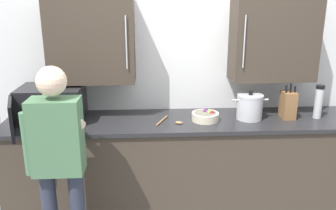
% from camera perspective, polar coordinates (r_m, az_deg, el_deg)
% --- Properties ---
extents(back_wall_tiled, '(3.45, 0.44, 2.88)m').
position_cam_1_polar(back_wall_tiled, '(3.29, 2.27, 8.41)').
color(back_wall_tiled, white).
rests_on(back_wall_tiled, ground_plane).
extents(counter_unit, '(3.17, 0.65, 0.95)m').
position_cam_1_polar(counter_unit, '(3.30, 2.59, -10.15)').
color(counter_unit, '#3D3328').
rests_on(counter_unit, ground_plane).
extents(microwave_oven, '(0.55, 0.76, 0.30)m').
position_cam_1_polar(microwave_oven, '(3.20, -18.83, 0.13)').
color(microwave_oven, black).
rests_on(microwave_oven, counter_unit).
extents(wooden_spoon, '(0.24, 0.24, 0.02)m').
position_cam_1_polar(wooden_spoon, '(3.03, 0.33, -2.69)').
color(wooden_spoon, '#A37547').
rests_on(wooden_spoon, counter_unit).
extents(thermos_flask, '(0.07, 0.07, 0.30)m').
position_cam_1_polar(thermos_flask, '(3.38, 23.27, 0.52)').
color(thermos_flask, '#B7BABF').
rests_on(thermos_flask, counter_unit).
extents(fruit_bowl, '(0.24, 0.24, 0.10)m').
position_cam_1_polar(fruit_bowl, '(3.09, 6.13, -1.76)').
color(fruit_bowl, beige).
rests_on(fruit_bowl, counter_unit).
extents(knife_block, '(0.11, 0.15, 0.32)m').
position_cam_1_polar(knife_block, '(3.29, 18.91, 0.04)').
color(knife_block, brown).
rests_on(knife_block, counter_unit).
extents(stock_pot, '(0.32, 0.23, 0.25)m').
position_cam_1_polar(stock_pot, '(3.18, 13.12, -0.28)').
color(stock_pot, '#B7BABF').
rests_on(stock_pot, counter_unit).
extents(person_figure, '(0.44, 0.52, 1.56)m').
position_cam_1_polar(person_figure, '(2.57, -17.43, -7.79)').
color(person_figure, '#282D3D').
rests_on(person_figure, ground_plane).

